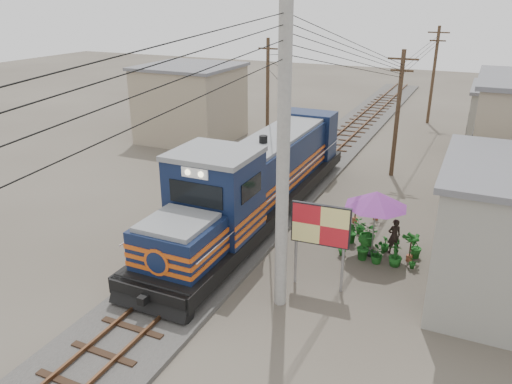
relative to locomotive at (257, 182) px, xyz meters
The scene contains 14 objects.
ground 5.63m from the locomotive, 90.00° to the right, with size 120.00×120.00×0.00m, color #473F35.
ballast 4.97m from the locomotive, 90.00° to the left, with size 3.60×70.00×0.16m, color #595651.
track 4.91m from the locomotive, 90.00° to the left, with size 1.15×70.00×0.12m.
locomotive is the anchor object (origin of this frame).
utility_pole_main 7.52m from the locomotive, 59.05° to the right, with size 0.40×0.40×10.00m.
wooden_pole_mid 9.94m from the locomotive, 62.55° to the left, with size 1.60×0.24×7.00m.
wooden_pole_far 23.26m from the locomotive, 78.04° to the left, with size 1.60×0.24×7.50m.
wooden_pole_left 13.74m from the locomotive, 111.54° to the left, with size 1.60×0.24×7.00m.
power_lines 6.57m from the locomotive, 92.57° to the left, with size 9.65×19.00×3.30m.
shophouse_left 14.64m from the locomotive, 133.17° to the left, with size 6.30×6.30×5.20m.
billboard 6.19m from the locomotive, 45.30° to the right, with size 2.04×0.25×3.15m.
market_umbrella 5.72m from the locomotive, 12.56° to the right, with size 3.01×3.01×2.71m.
vendor 6.42m from the locomotive, ahead, with size 0.53×0.35×1.46m, color black.
plant_nursery 5.80m from the locomotive, 10.47° to the right, with size 3.28×2.95×1.09m.
Camera 1 is at (8.71, -13.79, 9.62)m, focal length 35.00 mm.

